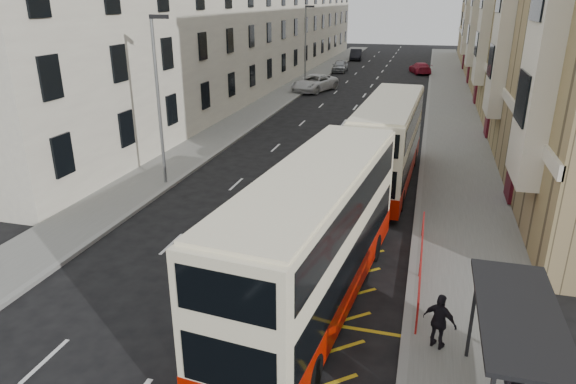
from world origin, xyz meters
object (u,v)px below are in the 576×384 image
(street_lamp_near, at_px, (159,93))
(car_silver, at_px, (340,66))
(white_van, at_px, (314,83))
(bus_shelter, at_px, (525,353))
(double_decker_rear, at_px, (388,142))
(car_red, at_px, (420,68))
(street_lamp_far, at_px, (306,43))
(pedestrian_far, at_px, (440,322))
(double_decker_front, at_px, (314,239))
(car_dark, at_px, (356,55))

(street_lamp_near, height_order, car_silver, street_lamp_near)
(white_van, distance_m, car_silver, 14.93)
(bus_shelter, distance_m, double_decker_rear, 16.04)
(double_decker_rear, height_order, car_red, double_decker_rear)
(street_lamp_far, distance_m, pedestrian_far, 42.20)
(street_lamp_near, distance_m, double_decker_front, 13.05)
(car_silver, relative_size, car_dark, 0.89)
(street_lamp_far, height_order, pedestrian_far, street_lamp_far)
(street_lamp_near, height_order, street_lamp_far, same)
(street_lamp_near, bearing_deg, car_dark, 88.87)
(white_van, height_order, car_silver, white_van)
(street_lamp_near, height_order, double_decker_front, street_lamp_near)
(bus_shelter, relative_size, double_decker_rear, 0.39)
(double_decker_rear, relative_size, car_red, 2.27)
(street_lamp_far, relative_size, double_decker_front, 0.71)
(bus_shelter, bearing_deg, double_decker_rear, 104.69)
(street_lamp_far, xyz_separation_m, double_decker_front, (9.51, -38.61, -2.40))
(car_dark, height_order, car_red, car_dark)
(street_lamp_near, xyz_separation_m, white_van, (1.15, 29.08, -3.81))
(car_red, bearing_deg, car_dark, -68.49)
(double_decker_rear, bearing_deg, double_decker_front, -93.06)
(double_decker_rear, height_order, car_dark, double_decker_rear)
(street_lamp_near, distance_m, pedestrian_far, 16.90)
(double_decker_rear, xyz_separation_m, pedestrian_far, (2.54, -13.05, -1.23))
(street_lamp_near, distance_m, double_decker_rear, 11.35)
(white_van, bearing_deg, double_decker_front, -59.46)
(double_decker_rear, height_order, pedestrian_far, double_decker_rear)
(pedestrian_far, height_order, car_silver, pedestrian_far)
(white_van, height_order, car_red, white_van)
(double_decker_front, relative_size, car_dark, 2.32)
(car_red, bearing_deg, double_decker_rear, 73.59)
(double_decker_front, distance_m, car_dark, 67.21)
(street_lamp_near, height_order, car_dark, street_lamp_near)
(double_decker_front, bearing_deg, street_lamp_far, 109.64)
(bus_shelter, height_order, car_silver, bus_shelter)
(pedestrian_far, xyz_separation_m, car_silver, (-12.02, 53.93, -0.21))
(street_lamp_near, xyz_separation_m, double_decker_front, (9.51, -8.61, -2.40))
(white_van, xyz_separation_m, car_dark, (0.00, 28.98, -0.03))
(double_decker_rear, distance_m, car_silver, 41.99)
(street_lamp_near, distance_m, car_dark, 58.20)
(double_decker_rear, relative_size, car_dark, 2.23)
(street_lamp_far, bearing_deg, double_decker_rear, -68.43)
(street_lamp_far, xyz_separation_m, car_silver, (1.15, 14.01, -3.90))
(street_lamp_far, distance_m, double_decker_rear, 29.00)
(street_lamp_near, bearing_deg, bus_shelter, -40.14)
(street_lamp_near, height_order, car_red, street_lamp_near)
(double_decker_front, relative_size, car_red, 2.36)
(street_lamp_near, bearing_deg, double_decker_front, -42.16)
(street_lamp_far, bearing_deg, double_decker_front, -76.16)
(bus_shelter, xyz_separation_m, car_silver, (-13.54, 56.40, -1.41))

